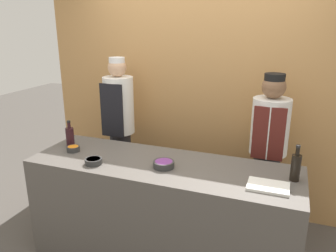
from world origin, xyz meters
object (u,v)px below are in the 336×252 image
object	(u,v)px
cutting_board	(268,186)
chef_right	(268,151)
sauce_bowl_orange	(73,149)
bottle_soy	(296,167)
sauce_bowl_purple	(164,164)
chef_left	(120,128)
bottle_wine	(70,136)
sauce_bowl_red	(93,161)

from	to	relation	value
cutting_board	chef_right	size ratio (longest dim) A/B	0.18
sauce_bowl_orange	bottle_soy	size ratio (longest dim) A/B	0.42
sauce_bowl_purple	chef_left	distance (m)	1.13
chef_right	chef_left	bearing A→B (deg)	-179.99
sauce_bowl_purple	bottle_wine	bearing A→B (deg)	172.21
sauce_bowl_purple	cutting_board	size ratio (longest dim) A/B	0.60
sauce_bowl_purple	bottle_wine	world-z (taller)	bottle_wine
chef_left	chef_right	distance (m)	1.56
bottle_wine	chef_right	size ratio (longest dim) A/B	0.15
sauce_bowl_orange	bottle_wine	distance (m)	0.16
bottle_wine	chef_right	world-z (taller)	chef_right
sauce_bowl_red	chef_left	bearing A→B (deg)	105.95
bottle_wine	chef_left	xyz separation A→B (m)	(0.16, 0.64, -0.09)
sauce_bowl_orange	bottle_soy	world-z (taller)	bottle_soy
bottle_soy	sauce_bowl_orange	bearing A→B (deg)	-177.18
sauce_bowl_purple	sauce_bowl_orange	bearing A→B (deg)	177.90
sauce_bowl_orange	sauce_bowl_purple	distance (m)	0.88
sauce_bowl_orange	chef_left	size ratio (longest dim) A/B	0.07
chef_right	sauce_bowl_purple	bearing A→B (deg)	-133.62
sauce_bowl_red	bottle_wine	distance (m)	0.51
chef_right	bottle_soy	bearing A→B (deg)	-70.44
chef_left	chef_right	size ratio (longest dim) A/B	1.05
sauce_bowl_purple	bottle_wine	distance (m)	1.00
sauce_bowl_red	cutting_board	world-z (taller)	sauce_bowl_red
sauce_bowl_orange	chef_left	bearing A→B (deg)	85.32
sauce_bowl_orange	chef_left	world-z (taller)	chef_left
sauce_bowl_orange	sauce_bowl_red	bearing A→B (deg)	-28.15
sauce_bowl_purple	cutting_board	world-z (taller)	sauce_bowl_purple
bottle_wine	cutting_board	bearing A→B (deg)	-6.17
sauce_bowl_red	bottle_wine	xyz separation A→B (m)	(-0.43, 0.27, 0.07)
sauce_bowl_red	chef_left	world-z (taller)	chef_left
cutting_board	sauce_bowl_red	bearing A→B (deg)	-176.56
chef_left	chef_right	xyz separation A→B (m)	(1.56, 0.00, -0.05)
sauce_bowl_purple	cutting_board	bearing A→B (deg)	-4.18
chef_left	cutting_board	bearing A→B (deg)	-27.21
cutting_board	bottle_soy	distance (m)	0.27
cutting_board	bottle_wine	world-z (taller)	bottle_wine
sauce_bowl_purple	chef_left	bearing A→B (deg)	136.59
sauce_bowl_purple	bottle_wine	xyz separation A→B (m)	(-0.98, 0.13, 0.07)
sauce_bowl_red	sauce_bowl_purple	bearing A→B (deg)	14.11
sauce_bowl_orange	bottle_soy	bearing A→B (deg)	2.82
bottle_wine	bottle_soy	world-z (taller)	bottle_soy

